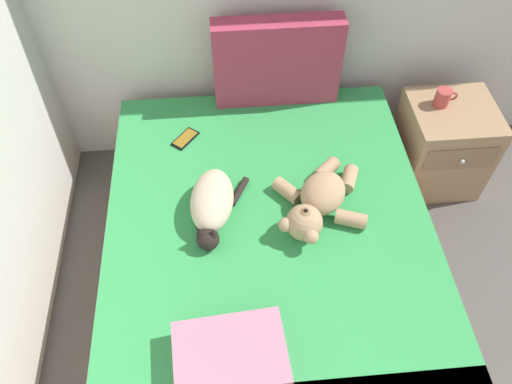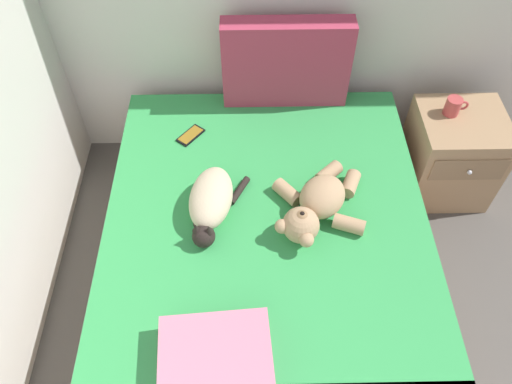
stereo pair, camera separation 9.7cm
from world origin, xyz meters
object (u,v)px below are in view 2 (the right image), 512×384
at_px(cell_phone, 191,135).
at_px(mug, 453,106).
at_px(bed, 266,261).
at_px(teddy_bear, 316,205).
at_px(cat, 211,202).
at_px(throw_pillow, 216,354).
at_px(patterned_cushion, 286,63).
at_px(nightstand, 451,155).

bearing_deg(cell_phone, mug, 3.77).
distance_m(bed, teddy_bear, 0.39).
relative_size(cat, throw_pillow, 1.05).
distance_m(patterned_cushion, mug, 0.89).
xyz_separation_m(cat, nightstand, (1.29, 0.52, -0.28)).
height_order(bed, mug, mug).
height_order(teddy_bear, nightstand, teddy_bear).
distance_m(cat, mug, 1.35).
xyz_separation_m(throw_pillow, mug, (1.18, 1.25, 0.05)).
bearing_deg(bed, cat, 154.08).
xyz_separation_m(patterned_cushion, nightstand, (0.93, -0.24, -0.45)).
bearing_deg(cell_phone, bed, -58.09).
height_order(bed, cell_phone, cell_phone).
bearing_deg(nightstand, throw_pillow, -136.21).
height_order(patterned_cushion, nightstand, patterned_cushion).
xyz_separation_m(teddy_bear, throw_pillow, (-0.42, -0.65, -0.02)).
xyz_separation_m(cat, teddy_bear, (0.47, -0.03, 0.00)).
bearing_deg(teddy_bear, mug, 38.40).
xyz_separation_m(bed, patterned_cushion, (0.12, 0.88, 0.48)).
distance_m(cat, cell_phone, 0.50).
bearing_deg(mug, bed, -144.68).
relative_size(bed, throw_pillow, 4.82).
relative_size(cat, nightstand, 0.79).
distance_m(teddy_bear, nightstand, 1.03).
xyz_separation_m(patterned_cushion, throw_pillow, (-0.33, -1.44, -0.18)).
bearing_deg(throw_pillow, nightstand, 43.79).
relative_size(nightstand, mug, 4.43).
relative_size(teddy_bear, cell_phone, 3.16).
xyz_separation_m(patterned_cushion, cat, (-0.37, -0.76, -0.17)).
bearing_deg(bed, nightstand, 31.44).
relative_size(bed, cell_phone, 12.00).
bearing_deg(nightstand, patterned_cushion, 165.50).
distance_m(cell_phone, throw_pillow, 1.18).
bearing_deg(patterned_cushion, bed, -97.81).
bearing_deg(throw_pillow, patterned_cushion, 77.24).
bearing_deg(mug, patterned_cushion, 167.62).
xyz_separation_m(nightstand, mug, (-0.07, 0.05, 0.31)).
distance_m(patterned_cushion, cell_phone, 0.61).
xyz_separation_m(cell_phone, nightstand, (1.42, 0.04, -0.22)).
height_order(bed, teddy_bear, teddy_bear).
height_order(cat, throw_pillow, cat).
bearing_deg(cat, teddy_bear, -3.84).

